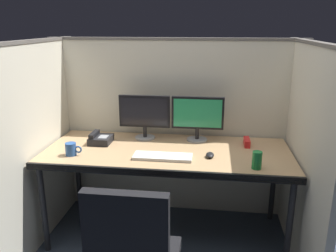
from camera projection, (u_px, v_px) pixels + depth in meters
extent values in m
cube|color=beige|center=(174.00, 129.00, 3.09)|extent=(2.20, 0.05, 1.55)
cube|color=#605B56|center=(174.00, 39.00, 2.87)|extent=(2.21, 0.06, 0.02)
cube|color=beige|center=(40.00, 144.00, 2.70)|extent=(0.05, 1.40, 1.55)
cube|color=#605B56|center=(28.00, 41.00, 2.48)|extent=(0.06, 1.41, 0.02)
cube|color=beige|center=(304.00, 157.00, 2.45)|extent=(0.05, 1.40, 1.55)
cube|color=#605B56|center=(317.00, 43.00, 2.23)|extent=(0.06, 1.41, 0.02)
cube|color=tan|center=(167.00, 152.00, 2.69)|extent=(1.90, 0.80, 0.04)
cube|color=black|center=(160.00, 173.00, 2.32)|extent=(1.90, 0.02, 0.05)
cylinder|color=black|center=(44.00, 209.00, 2.58)|extent=(0.04, 0.04, 0.70)
cylinder|color=black|center=(289.00, 227.00, 2.36)|extent=(0.04, 0.04, 0.70)
cylinder|color=black|center=(78.00, 172.00, 3.23)|extent=(0.04, 0.04, 0.70)
cylinder|color=black|center=(273.00, 183.00, 3.01)|extent=(0.04, 0.04, 0.70)
cube|color=black|center=(126.00, 240.00, 1.57)|extent=(0.40, 0.06, 0.48)
cylinder|color=gray|center=(145.00, 137.00, 2.95)|extent=(0.17, 0.17, 0.01)
cylinder|color=black|center=(145.00, 132.00, 2.94)|extent=(0.03, 0.03, 0.09)
cube|color=black|center=(145.00, 111.00, 2.89)|extent=(0.43, 0.03, 0.27)
cube|color=black|center=(144.00, 112.00, 2.87)|extent=(0.39, 0.01, 0.23)
cylinder|color=gray|center=(197.00, 139.00, 2.90)|extent=(0.17, 0.17, 0.01)
cylinder|color=black|center=(197.00, 134.00, 2.89)|extent=(0.03, 0.03, 0.09)
cube|color=black|center=(198.00, 113.00, 2.84)|extent=(0.43, 0.03, 0.27)
cube|color=#268C59|center=(198.00, 113.00, 2.82)|extent=(0.39, 0.01, 0.23)
cube|color=silver|center=(163.00, 157.00, 2.52)|extent=(0.43, 0.15, 0.02)
ellipsoid|color=black|center=(210.00, 155.00, 2.53)|extent=(0.06, 0.10, 0.03)
cylinder|color=#59595B|center=(210.00, 152.00, 2.54)|extent=(0.01, 0.01, 0.01)
cylinder|color=#264C8C|center=(71.00, 149.00, 2.56)|extent=(0.08, 0.08, 0.09)
torus|color=#264C8C|center=(78.00, 149.00, 2.56)|extent=(0.06, 0.01, 0.06)
cylinder|color=#197233|center=(257.00, 160.00, 2.32)|extent=(0.07, 0.07, 0.12)
cube|color=black|center=(101.00, 140.00, 2.83)|extent=(0.17, 0.19, 0.06)
cube|color=black|center=(94.00, 134.00, 2.83)|extent=(0.04, 0.17, 0.03)
cube|color=gray|center=(103.00, 137.00, 2.81)|extent=(0.07, 0.09, 0.00)
cube|color=red|center=(247.00, 142.00, 2.77)|extent=(0.04, 0.15, 0.06)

